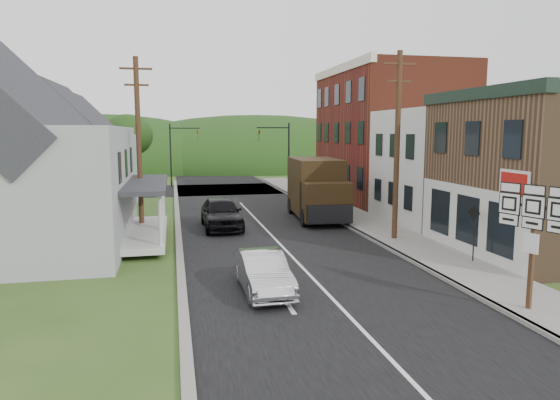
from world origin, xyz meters
TOP-DOWN VIEW (x-y plane):
  - ground at (0.00, 0.00)m, footprint 120.00×120.00m
  - road at (0.00, 10.00)m, footprint 9.00×90.00m
  - cross_road at (0.00, 27.00)m, footprint 60.00×9.00m
  - sidewalk_right at (5.90, 8.00)m, footprint 2.80×55.00m
  - curb_right at (4.55, 8.00)m, footprint 0.20×55.00m
  - curb_left at (-4.65, 8.00)m, footprint 0.30×55.00m
  - storefront_tan at (11.30, 0.00)m, footprint 8.00×8.00m
  - storefront_white at (11.30, 7.50)m, footprint 8.00×7.00m
  - storefront_red at (11.30, 17.00)m, footprint 8.00×12.00m
  - house_gray at (-12.00, 6.00)m, footprint 10.20×12.24m
  - house_blue at (-11.00, 17.00)m, footprint 7.14×8.16m
  - house_cream at (-11.50, 26.00)m, footprint 7.14×8.16m
  - utility_pole_right at (5.60, 3.50)m, footprint 1.60×0.26m
  - utility_pole_left at (-6.50, 8.00)m, footprint 1.60×0.26m
  - traffic_signal_right at (4.30, 23.50)m, footprint 2.87×0.20m
  - traffic_signal_left at (-4.30, 30.50)m, footprint 2.87×0.20m
  - tree_left_d at (-9.00, 32.00)m, footprint 4.80×4.80m
  - forested_ridge at (0.00, 55.00)m, footprint 90.00×30.00m
  - silver_sedan at (-2.02, -2.81)m, footprint 1.52×4.07m
  - dark_sedan at (-2.31, 8.39)m, footprint 2.10×5.08m
  - delivery_van at (3.61, 10.09)m, footprint 3.11×6.70m
  - route_sign_cluster at (5.18, -6.39)m, footprint 0.78×2.02m
  - warning_sign at (6.78, -1.19)m, footprint 0.19×0.61m

SIDE VIEW (x-z plane):
  - ground at x=0.00m, z-range 0.00..0.00m
  - road at x=0.00m, z-range -0.01..0.01m
  - cross_road at x=0.00m, z-range -0.01..0.01m
  - forested_ridge at x=0.00m, z-range -8.00..8.00m
  - curb_left at x=-4.65m, z-range 0.00..0.12m
  - sidewalk_right at x=5.90m, z-range 0.00..0.15m
  - curb_right at x=4.55m, z-range 0.00..0.15m
  - silver_sedan at x=-2.02m, z-range 0.00..1.33m
  - dark_sedan at x=-2.31m, z-range 0.00..1.72m
  - warning_sign at x=6.78m, z-range 0.46..2.73m
  - delivery_van at x=3.61m, z-range 0.02..3.67m
  - route_sign_cluster at x=5.18m, z-range 0.70..4.40m
  - storefront_white at x=11.30m, z-range 0.00..6.50m
  - storefront_tan at x=11.30m, z-range 0.00..7.00m
  - house_blue at x=-11.00m, z-range 0.05..7.33m
  - house_cream at x=-11.50m, z-range 0.05..7.33m
  - traffic_signal_right at x=4.30m, z-range 0.76..6.76m
  - traffic_signal_left at x=-4.30m, z-range 0.76..6.76m
  - house_gray at x=-12.00m, z-range 0.06..8.41m
  - utility_pole_right at x=5.60m, z-range 0.16..9.16m
  - utility_pole_left at x=-6.50m, z-range 0.16..9.16m
  - tree_left_d at x=-9.00m, z-range 1.41..8.35m
  - storefront_red at x=11.30m, z-range 0.00..10.00m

